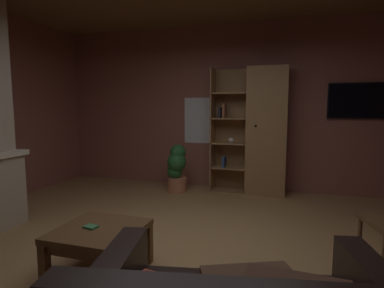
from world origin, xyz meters
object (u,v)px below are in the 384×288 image
bookshelf_cabinet (261,132)px  wall_mounted_tv (362,101)px  coffee_table (100,237)px  potted_floor_plant (177,168)px  table_book_0 (91,227)px

bookshelf_cabinet → wall_mounted_tv: bearing=8.0°
coffee_table → potted_floor_plant: 2.69m
table_book_0 → wall_mounted_tv: (2.65, 3.22, 1.11)m
table_book_0 → potted_floor_plant: bearing=94.2°
table_book_0 → wall_mounted_tv: 4.32m
table_book_0 → potted_floor_plant: size_ratio=0.14×
potted_floor_plant → table_book_0: bearing=-85.8°
potted_floor_plant → bookshelf_cabinet: bearing=13.3°
bookshelf_cabinet → wall_mounted_tv: bookshelf_cabinet is taller
coffee_table → wall_mounted_tv: 4.28m
coffee_table → table_book_0: (-0.07, -0.02, 0.09)m
table_book_0 → bookshelf_cabinet: bearing=69.0°
bookshelf_cabinet → coffee_table: bearing=-110.0°
table_book_0 → wall_mounted_tv: size_ratio=0.12×
bookshelf_cabinet → coffee_table: bookshelf_cabinet is taller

